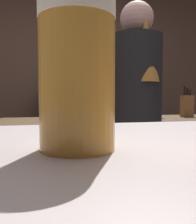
{
  "coord_description": "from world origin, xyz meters",
  "views": [
    {
      "loc": [
        -0.3,
        -1.24,
        1.09
      ],
      "look_at": [
        -0.2,
        -0.75,
        1.06
      ],
      "focal_mm": 38.81,
      "sensor_mm": 36.0,
      "label": 1
    }
  ],
  "objects_px": {
    "bartender": "(136,111)",
    "mixing_bowl": "(63,116)",
    "knife_block": "(187,105)",
    "bottle_vinegar": "(59,84)",
    "chefs_knife": "(150,118)",
    "bottle_olive_oil": "(49,86)",
    "bottle_hot_sauce": "(43,83)",
    "pint_glass_far": "(77,77)"
  },
  "relations": [
    {
      "from": "bartender",
      "to": "mixing_bowl",
      "type": "distance_m",
      "value": 0.7
    },
    {
      "from": "knife_block",
      "to": "bottle_vinegar",
      "type": "height_order",
      "value": "bottle_vinegar"
    },
    {
      "from": "chefs_knife",
      "to": "bottle_olive_oil",
      "type": "bearing_deg",
      "value": 143.53
    },
    {
      "from": "bartender",
      "to": "bottle_olive_oil",
      "type": "bearing_deg",
      "value": 4.83
    },
    {
      "from": "chefs_knife",
      "to": "bottle_hot_sauce",
      "type": "distance_m",
      "value": 1.5
    },
    {
      "from": "chefs_knife",
      "to": "bottle_vinegar",
      "type": "distance_m",
      "value": 1.5
    },
    {
      "from": "bottle_vinegar",
      "to": "bartender",
      "type": "bearing_deg",
      "value": -75.75
    },
    {
      "from": "mixing_bowl",
      "to": "bottle_hot_sauce",
      "type": "relative_size",
      "value": 0.71
    },
    {
      "from": "mixing_bowl",
      "to": "chefs_knife",
      "type": "height_order",
      "value": "mixing_bowl"
    },
    {
      "from": "bottle_hot_sauce",
      "to": "pint_glass_far",
      "type": "bearing_deg",
      "value": -88.51
    },
    {
      "from": "mixing_bowl",
      "to": "chefs_knife",
      "type": "xyz_separation_m",
      "value": [
        0.74,
        -0.12,
        -0.02
      ]
    },
    {
      "from": "bartender",
      "to": "chefs_knife",
      "type": "distance_m",
      "value": 0.5
    },
    {
      "from": "bottle_vinegar",
      "to": "knife_block",
      "type": "bearing_deg",
      "value": -45.23
    },
    {
      "from": "knife_block",
      "to": "bottle_olive_oil",
      "type": "bearing_deg",
      "value": 137.92
    },
    {
      "from": "chefs_knife",
      "to": "knife_block",
      "type": "bearing_deg",
      "value": 37.1
    },
    {
      "from": "bottle_olive_oil",
      "to": "bottle_hot_sauce",
      "type": "relative_size",
      "value": 0.72
    },
    {
      "from": "bartender",
      "to": "knife_block",
      "type": "height_order",
      "value": "bartender"
    },
    {
      "from": "mixing_bowl",
      "to": "bottle_olive_oil",
      "type": "distance_m",
      "value": 1.19
    },
    {
      "from": "chefs_knife",
      "to": "bottle_olive_oil",
      "type": "xyz_separation_m",
      "value": [
        -0.83,
        1.28,
        0.31
      ]
    },
    {
      "from": "bottle_hot_sauce",
      "to": "chefs_knife",
      "type": "bearing_deg",
      "value": -51.37
    },
    {
      "from": "chefs_knife",
      "to": "bottle_hot_sauce",
      "type": "bearing_deg",
      "value": 148.97
    },
    {
      "from": "bottle_olive_oil",
      "to": "pint_glass_far",
      "type": "bearing_deg",
      "value": -90.02
    },
    {
      "from": "mixing_bowl",
      "to": "pint_glass_far",
      "type": "bearing_deg",
      "value": -93.12
    },
    {
      "from": "bartender",
      "to": "bottle_vinegar",
      "type": "height_order",
      "value": "bartender"
    },
    {
      "from": "chefs_knife",
      "to": "pint_glass_far",
      "type": "distance_m",
      "value": 1.91
    },
    {
      "from": "pint_glass_far",
      "to": "bottle_olive_oil",
      "type": "height_order",
      "value": "bottle_olive_oil"
    },
    {
      "from": "mixing_bowl",
      "to": "bottle_vinegar",
      "type": "bearing_deg",
      "value": 88.58
    },
    {
      "from": "mixing_bowl",
      "to": "pint_glass_far",
      "type": "xyz_separation_m",
      "value": [
        -0.1,
        -1.83,
        0.19
      ]
    },
    {
      "from": "bottle_vinegar",
      "to": "bottle_olive_oil",
      "type": "relative_size",
      "value": 1.42
    },
    {
      "from": "pint_glass_far",
      "to": "bottle_vinegar",
      "type": "height_order",
      "value": "bottle_vinegar"
    },
    {
      "from": "bartender",
      "to": "bottle_vinegar",
      "type": "bearing_deg",
      "value": 0.79
    },
    {
      "from": "knife_block",
      "to": "pint_glass_far",
      "type": "relative_size",
      "value": 2.01
    },
    {
      "from": "pint_glass_far",
      "to": "bottle_vinegar",
      "type": "xyz_separation_m",
      "value": [
        0.13,
        2.98,
        0.14
      ]
    },
    {
      "from": "bottle_olive_oil",
      "to": "bottle_hot_sauce",
      "type": "bearing_deg",
      "value": -118.36
    },
    {
      "from": "pint_glass_far",
      "to": "bottle_vinegar",
      "type": "distance_m",
      "value": 2.99
    },
    {
      "from": "mixing_bowl",
      "to": "bottle_olive_oil",
      "type": "bearing_deg",
      "value": 94.91
    },
    {
      "from": "chefs_knife",
      "to": "pint_glass_far",
      "type": "height_order",
      "value": "pint_glass_far"
    },
    {
      "from": "pint_glass_far",
      "to": "bottle_olive_oil",
      "type": "bearing_deg",
      "value": 89.98
    },
    {
      "from": "bartender",
      "to": "bottle_vinegar",
      "type": "relative_size",
      "value": 6.37
    },
    {
      "from": "knife_block",
      "to": "pint_glass_far",
      "type": "distance_m",
      "value": 2.23
    },
    {
      "from": "knife_block",
      "to": "bartender",
      "type": "bearing_deg",
      "value": -143.09
    },
    {
      "from": "knife_block",
      "to": "bottle_hot_sauce",
      "type": "xyz_separation_m",
      "value": [
        -1.34,
        1.01,
        0.24
      ]
    }
  ]
}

